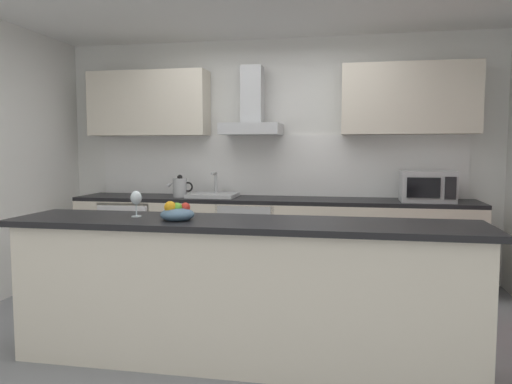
{
  "coord_description": "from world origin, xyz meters",
  "views": [
    {
      "loc": [
        0.82,
        -3.63,
        1.41
      ],
      "look_at": [
        0.04,
        0.44,
        1.05
      ],
      "focal_mm": 34.64,
      "sensor_mm": 36.0,
      "label": 1
    }
  ],
  "objects_px": {
    "refrigerator": "(134,239)",
    "sink": "(213,195)",
    "range_hood": "(252,113)",
    "kettle": "(180,187)",
    "wine_glass": "(136,199)",
    "fruit_bowl": "(177,213)",
    "oven": "(250,240)",
    "microwave": "(427,186)"
  },
  "relations": [
    {
      "from": "refrigerator",
      "to": "sink",
      "type": "height_order",
      "value": "sink"
    },
    {
      "from": "refrigerator",
      "to": "range_hood",
      "type": "bearing_deg",
      "value": 5.82
    },
    {
      "from": "refrigerator",
      "to": "kettle",
      "type": "xyz_separation_m",
      "value": [
        0.55,
        -0.03,
        0.58
      ]
    },
    {
      "from": "kettle",
      "to": "wine_glass",
      "type": "height_order",
      "value": "kettle"
    },
    {
      "from": "refrigerator",
      "to": "kettle",
      "type": "height_order",
      "value": "kettle"
    },
    {
      "from": "range_hood",
      "to": "wine_glass",
      "type": "xyz_separation_m",
      "value": [
        -0.39,
        -2.04,
        -0.71
      ]
    },
    {
      "from": "range_hood",
      "to": "fruit_bowl",
      "type": "distance_m",
      "value": 2.28
    },
    {
      "from": "kettle",
      "to": "fruit_bowl",
      "type": "height_order",
      "value": "kettle"
    },
    {
      "from": "oven",
      "to": "wine_glass",
      "type": "bearing_deg",
      "value": -101.59
    },
    {
      "from": "microwave",
      "to": "wine_glass",
      "type": "height_order",
      "value": "microwave"
    },
    {
      "from": "microwave",
      "to": "fruit_bowl",
      "type": "height_order",
      "value": "microwave"
    },
    {
      "from": "range_hood",
      "to": "wine_glass",
      "type": "relative_size",
      "value": 4.05
    },
    {
      "from": "sink",
      "to": "kettle",
      "type": "distance_m",
      "value": 0.36
    },
    {
      "from": "refrigerator",
      "to": "kettle",
      "type": "bearing_deg",
      "value": -3.23
    },
    {
      "from": "wine_glass",
      "to": "range_hood",
      "type": "bearing_deg",
      "value": 79.13
    },
    {
      "from": "range_hood",
      "to": "wine_glass",
      "type": "bearing_deg",
      "value": -100.87
    },
    {
      "from": "oven",
      "to": "wine_glass",
      "type": "distance_m",
      "value": 2.05
    },
    {
      "from": "refrigerator",
      "to": "fruit_bowl",
      "type": "distance_m",
      "value": 2.42
    },
    {
      "from": "oven",
      "to": "refrigerator",
      "type": "relative_size",
      "value": 0.94
    },
    {
      "from": "fruit_bowl",
      "to": "microwave",
      "type": "bearing_deg",
      "value": 47.17
    },
    {
      "from": "fruit_bowl",
      "to": "range_hood",
      "type": "bearing_deg",
      "value": 88.2
    },
    {
      "from": "oven",
      "to": "refrigerator",
      "type": "distance_m",
      "value": 1.3
    },
    {
      "from": "wine_glass",
      "to": "fruit_bowl",
      "type": "xyz_separation_m",
      "value": [
        0.32,
        -0.09,
        -0.08
      ]
    },
    {
      "from": "oven",
      "to": "sink",
      "type": "bearing_deg",
      "value": 178.43
    },
    {
      "from": "sink",
      "to": "range_hood",
      "type": "bearing_deg",
      "value": 16.49
    },
    {
      "from": "refrigerator",
      "to": "wine_glass",
      "type": "xyz_separation_m",
      "value": [
        0.91,
        -1.91,
        0.65
      ]
    },
    {
      "from": "sink",
      "to": "oven",
      "type": "bearing_deg",
      "value": -1.57
    },
    {
      "from": "range_hood",
      "to": "kettle",
      "type": "bearing_deg",
      "value": -167.71
    },
    {
      "from": "kettle",
      "to": "refrigerator",
      "type": "bearing_deg",
      "value": 176.77
    },
    {
      "from": "sink",
      "to": "range_hood",
      "type": "xyz_separation_m",
      "value": [
        0.4,
        0.12,
        0.86
      ]
    },
    {
      "from": "refrigerator",
      "to": "wine_glass",
      "type": "relative_size",
      "value": 4.78
    },
    {
      "from": "oven",
      "to": "sink",
      "type": "height_order",
      "value": "sink"
    },
    {
      "from": "sink",
      "to": "wine_glass",
      "type": "height_order",
      "value": "sink"
    },
    {
      "from": "kettle",
      "to": "range_hood",
      "type": "height_order",
      "value": "range_hood"
    },
    {
      "from": "oven",
      "to": "range_hood",
      "type": "height_order",
      "value": "range_hood"
    },
    {
      "from": "microwave",
      "to": "sink",
      "type": "bearing_deg",
      "value": 178.97
    },
    {
      "from": "refrigerator",
      "to": "range_hood",
      "type": "relative_size",
      "value": 1.18
    },
    {
      "from": "kettle",
      "to": "sink",
      "type": "bearing_deg",
      "value": 7.3
    },
    {
      "from": "sink",
      "to": "microwave",
      "type": "bearing_deg",
      "value": -1.03
    },
    {
      "from": "oven",
      "to": "sink",
      "type": "distance_m",
      "value": 0.62
    },
    {
      "from": "range_hood",
      "to": "fruit_bowl",
      "type": "relative_size",
      "value": 3.27
    },
    {
      "from": "sink",
      "to": "range_hood",
      "type": "relative_size",
      "value": 0.69
    }
  ]
}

